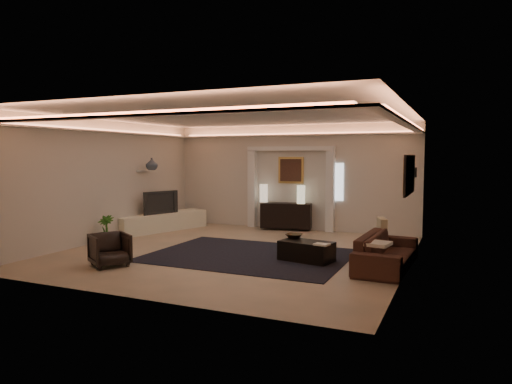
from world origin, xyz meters
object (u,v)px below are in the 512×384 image
at_px(sofa, 387,251).
at_px(armchair, 110,250).
at_px(coffee_table, 306,251).
at_px(console, 286,215).

bearing_deg(sofa, armchair, 114.26).
bearing_deg(armchair, coffee_table, -28.05).
height_order(sofa, armchair, sofa).
relative_size(console, sofa, 0.65).
bearing_deg(armchair, sofa, -35.84).
bearing_deg(console, armchair, -115.92).
bearing_deg(console, sofa, -56.65).
bearing_deg(coffee_table, console, 126.99).
distance_m(console, coffee_table, 3.88).
bearing_deg(console, coffee_table, -73.77).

